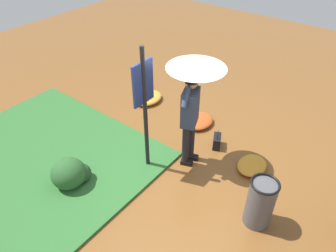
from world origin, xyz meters
TOP-DOWN VIEW (x-y plane):
  - ground_plane at (0.00, 0.00)m, footprint 18.00×18.00m
  - grass_verge at (-2.10, 2.17)m, footprint 4.80×4.00m
  - person_with_umbrella at (0.33, 0.01)m, footprint 0.96×0.96m
  - info_sign_post at (-0.30, 0.51)m, footprint 0.44×0.07m
  - handbag at (0.93, -0.22)m, footprint 0.33×0.26m
  - trash_bin at (-0.21, -1.58)m, footprint 0.42×0.42m
  - shrub_cluster at (-1.42, 1.22)m, footprint 0.64×0.58m
  - leaf_pile_near_person at (1.33, 0.46)m, footprint 0.69×0.55m
  - leaf_pile_by_bench at (0.79, -1.04)m, footprint 0.61×0.49m
  - leaf_pile_far_path at (1.37, 1.93)m, footprint 0.73×0.59m

SIDE VIEW (x-z plane):
  - ground_plane at x=0.00m, z-range 0.00..0.00m
  - grass_verge at x=-2.10m, z-range 0.00..0.05m
  - leaf_pile_by_bench at x=0.79m, z-range 0.00..0.14m
  - leaf_pile_near_person at x=1.33m, z-range 0.00..0.15m
  - leaf_pile_far_path at x=1.37m, z-range 0.00..0.16m
  - handbag at x=0.93m, z-range -0.06..0.31m
  - shrub_cluster at x=-1.42m, z-range -0.02..0.50m
  - trash_bin at x=-0.21m, z-range 0.00..0.84m
  - info_sign_post at x=-0.30m, z-range 0.29..2.59m
  - person_with_umbrella at x=0.33m, z-range 0.53..2.57m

